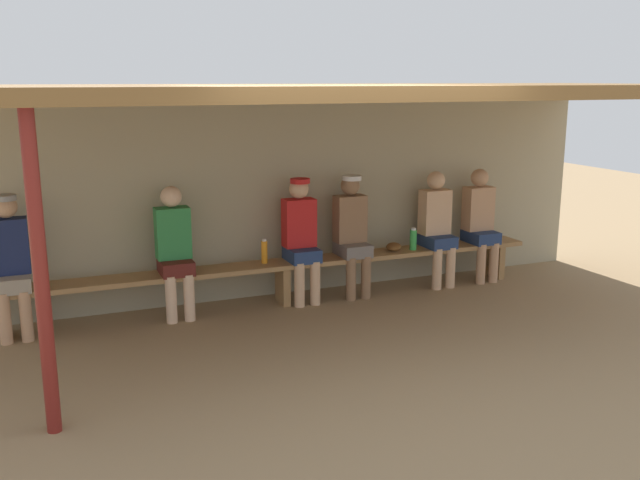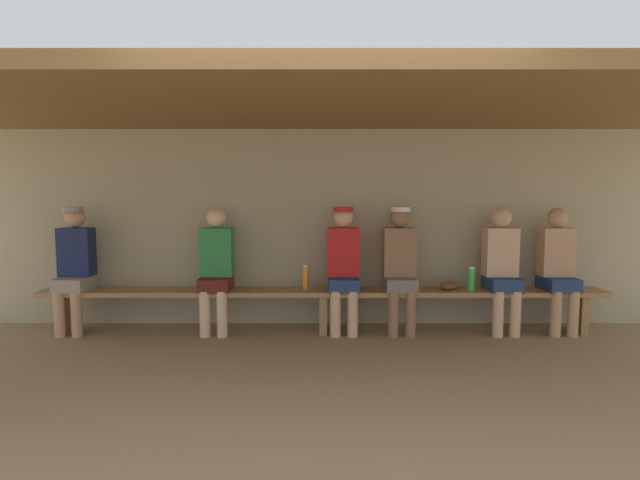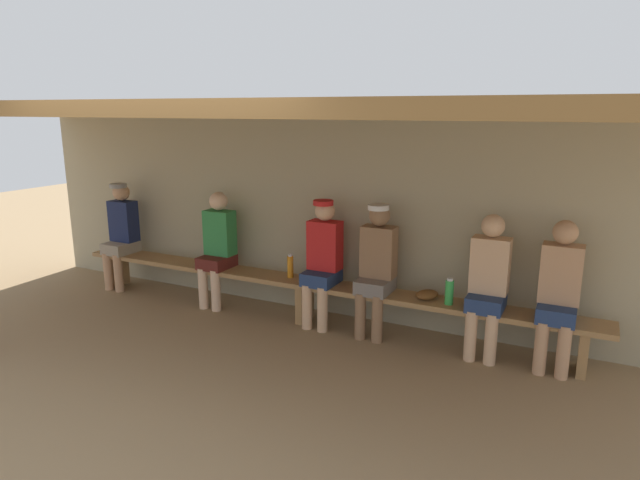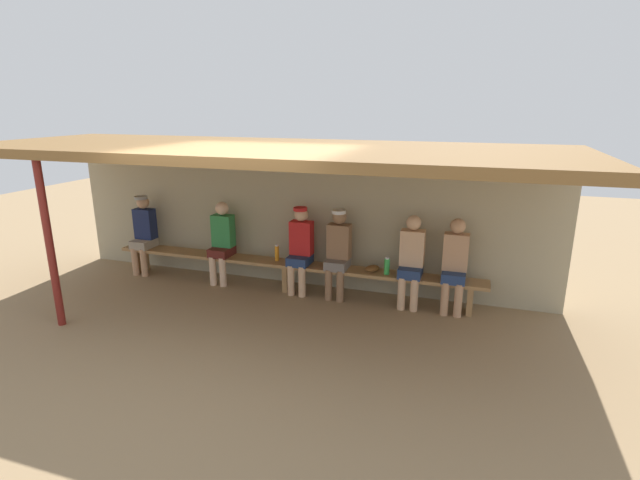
# 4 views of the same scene
# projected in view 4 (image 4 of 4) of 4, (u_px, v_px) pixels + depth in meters

# --- Properties ---
(ground_plane) EXTENTS (24.00, 24.00, 0.00)m
(ground_plane) POSITION_uv_depth(u_px,v_px,m) (243.00, 332.00, 6.18)
(ground_plane) COLOR #937754
(back_wall) EXTENTS (8.00, 0.20, 2.20)m
(back_wall) POSITION_uv_depth(u_px,v_px,m) (297.00, 216.00, 7.70)
(back_wall) COLOR tan
(back_wall) RESTS_ON ground
(dugout_roof) EXTENTS (8.00, 2.80, 0.12)m
(dugout_roof) POSITION_uv_depth(u_px,v_px,m) (260.00, 150.00, 6.20)
(dugout_roof) COLOR brown
(dugout_roof) RESTS_ON back_wall
(support_post) EXTENTS (0.10, 0.10, 2.20)m
(support_post) POSITION_uv_depth(u_px,v_px,m) (50.00, 246.00, 6.10)
(support_post) COLOR maroon
(support_post) RESTS_ON ground
(bench) EXTENTS (6.00, 0.36, 0.46)m
(bench) POSITION_uv_depth(u_px,v_px,m) (288.00, 267.00, 7.49)
(bench) COLOR #9E7547
(bench) RESTS_ON ground
(player_shirtless_tan) EXTENTS (0.34, 0.42, 1.34)m
(player_shirtless_tan) POSITION_uv_depth(u_px,v_px,m) (300.00, 246.00, 7.32)
(player_shirtless_tan) COLOR navy
(player_shirtless_tan) RESTS_ON ground
(player_leftmost) EXTENTS (0.34, 0.42, 1.34)m
(player_leftmost) POSITION_uv_depth(u_px,v_px,m) (222.00, 239.00, 7.74)
(player_leftmost) COLOR #591E19
(player_leftmost) RESTS_ON ground
(player_in_red) EXTENTS (0.34, 0.42, 1.34)m
(player_in_red) POSITION_uv_depth(u_px,v_px,m) (144.00, 231.00, 8.19)
(player_in_red) COLOR gray
(player_in_red) RESTS_ON ground
(player_middle) EXTENTS (0.34, 0.42, 1.34)m
(player_middle) POSITION_uv_depth(u_px,v_px,m) (411.00, 258.00, 6.82)
(player_middle) COLOR navy
(player_middle) RESTS_ON ground
(player_in_white) EXTENTS (0.34, 0.42, 1.34)m
(player_in_white) POSITION_uv_depth(u_px,v_px,m) (338.00, 250.00, 7.14)
(player_in_white) COLOR slate
(player_in_white) RESTS_ON ground
(player_with_sunglasses) EXTENTS (0.34, 0.42, 1.34)m
(player_with_sunglasses) POSITION_uv_depth(u_px,v_px,m) (455.00, 262.00, 6.63)
(player_with_sunglasses) COLOR navy
(player_with_sunglasses) RESTS_ON ground
(water_bottle_green) EXTENTS (0.08, 0.08, 0.26)m
(water_bottle_green) POSITION_uv_depth(u_px,v_px,m) (387.00, 266.00, 6.92)
(water_bottle_green) COLOR green
(water_bottle_green) RESTS_ON bench
(water_bottle_blue) EXTENTS (0.07, 0.07, 0.26)m
(water_bottle_blue) POSITION_uv_depth(u_px,v_px,m) (277.00, 253.00, 7.52)
(water_bottle_blue) COLOR orange
(water_bottle_blue) RESTS_ON bench
(baseball_glove_dark_brown) EXTENTS (0.28, 0.29, 0.09)m
(baseball_glove_dark_brown) POSITION_uv_depth(u_px,v_px,m) (372.00, 268.00, 7.05)
(baseball_glove_dark_brown) COLOR brown
(baseball_glove_dark_brown) RESTS_ON bench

